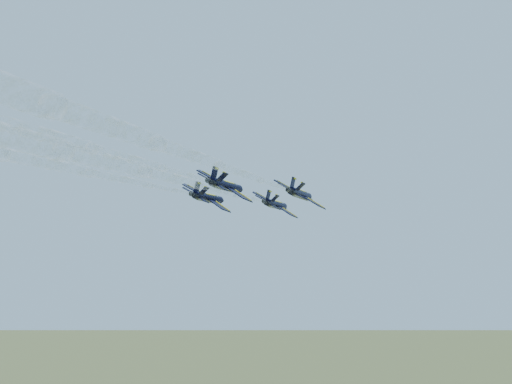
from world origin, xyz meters
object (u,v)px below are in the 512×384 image
at_px(jet_left, 209,198).
at_px(jet_lead, 276,205).
at_px(jet_right, 300,194).
at_px(jet_slot, 227,186).

bearing_deg(jet_left, jet_lead, 55.21).
relative_size(jet_left, jet_right, 1.00).
bearing_deg(jet_left, jet_right, 4.30).
xyz_separation_m(jet_lead, jet_left, (-8.36, -14.75, 0.00)).
distance_m(jet_left, jet_right, 18.45).
bearing_deg(jet_slot, jet_right, 54.30).
bearing_deg(jet_lead, jet_slot, -92.03).
relative_size(jet_right, jet_slot, 1.00).
height_order(jet_lead, jet_right, same).
height_order(jet_left, jet_slot, same).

